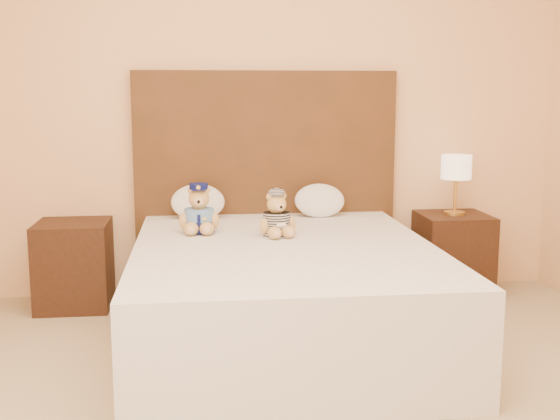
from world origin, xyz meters
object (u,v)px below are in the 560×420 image
object	(u,v)px
nightstand_left	(74,265)
pillow_left	(198,200)
teddy_police	(199,209)
pillow_right	(320,199)
bed	(284,294)
nightstand_right	(453,254)
teddy_prisoner	(277,214)
lamp	(456,170)

from	to	relation	value
nightstand_left	pillow_left	world-z (taller)	pillow_left
teddy_police	pillow_right	bearing A→B (deg)	31.59
teddy_police	bed	bearing A→B (deg)	-38.07
nightstand_left	nightstand_right	xyz separation A→B (m)	(2.50, 0.00, 0.00)
teddy_prisoner	nightstand_right	bearing A→B (deg)	9.19
nightstand_right	pillow_right	xyz separation A→B (m)	(-0.91, 0.03, 0.39)
bed	lamp	world-z (taller)	lamp
bed	lamp	distance (m)	1.59
bed	pillow_right	world-z (taller)	pillow_right
lamp	nightstand_left	bearing A→B (deg)	180.00
nightstand_right	teddy_police	size ratio (longest dim) A/B	1.92
bed	nightstand_right	bearing A→B (deg)	32.62
nightstand_right	pillow_right	distance (m)	0.99
nightstand_left	lamp	distance (m)	2.56
teddy_prisoner	pillow_left	xyz separation A→B (m)	(-0.44, 0.61, -0.01)
nightstand_right	teddy_police	bearing A→B (deg)	-165.97
teddy_prisoner	teddy_police	bearing A→B (deg)	145.53
pillow_right	teddy_prisoner	bearing A→B (deg)	-120.13
lamp	teddy_police	distance (m)	1.76
pillow_left	lamp	bearing A→B (deg)	-1.01
bed	pillow_left	distance (m)	1.03
teddy_prisoner	pillow_left	world-z (taller)	teddy_prisoner
lamp	teddy_police	world-z (taller)	lamp
lamp	nightstand_right	bearing A→B (deg)	0.00
bed	nightstand_right	distance (m)	1.48
bed	nightstand_right	world-z (taller)	same
nightstand_right	teddy_prisoner	xyz separation A→B (m)	(-1.27, -0.58, 0.40)
nightstand_right	pillow_right	bearing A→B (deg)	178.12
pillow_right	pillow_left	bearing A→B (deg)	180.00
teddy_police	teddy_prisoner	world-z (taller)	teddy_police
lamp	teddy_police	bearing A→B (deg)	-165.97
lamp	pillow_right	xyz separation A→B (m)	(-0.91, 0.03, -0.18)
lamp	pillow_left	xyz separation A→B (m)	(-1.71, 0.03, -0.18)
nightstand_right	pillow_left	bearing A→B (deg)	178.99
teddy_police	pillow_left	world-z (taller)	teddy_police
nightstand_left	pillow_right	distance (m)	1.63
nightstand_right	lamp	bearing A→B (deg)	180.00
teddy_prisoner	pillow_right	world-z (taller)	teddy_prisoner
bed	teddy_prisoner	bearing A→B (deg)	93.92
nightstand_right	pillow_left	distance (m)	1.75
nightstand_left	teddy_police	bearing A→B (deg)	-28.05
lamp	pillow_right	size ratio (longest dim) A/B	1.21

